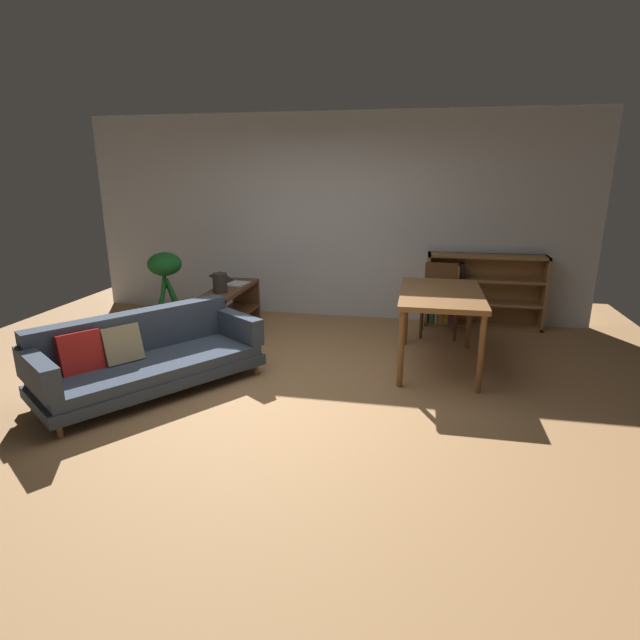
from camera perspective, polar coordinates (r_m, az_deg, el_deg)
name	(u,v)px	position (r m, az deg, el deg)	size (l,w,h in m)	color
ground_plane	(280,391)	(4.73, -4.58, -7.99)	(8.16, 8.16, 0.00)	#A87A4C
back_wall_panel	(331,218)	(6.97, 1.28, 11.44)	(6.80, 0.10, 2.70)	silver
fabric_couch	(144,356)	(4.94, -19.19, -3.87)	(1.82, 2.10, 0.69)	olive
media_console	(230,312)	(6.31, -10.09, 0.85)	(0.37, 1.22, 0.60)	#56351E
open_laptop	(232,282)	(6.46, -9.95, 4.29)	(0.47, 0.35, 0.12)	silver
desk_speaker	(220,283)	(5.99, -11.22, 4.13)	(0.17, 0.17, 0.23)	#2D2823
potted_floor_plant	(166,281)	(6.67, -16.99, 4.28)	(0.42, 0.42, 0.99)	#9E9389
dining_table	(441,300)	(5.24, 13.48, 2.23)	(0.81, 1.35, 0.79)	brown
dining_chair_near	(440,294)	(6.38, 13.39, 2.89)	(0.45, 0.42, 0.87)	#56351E
bookshelf	(476,291)	(6.87, 17.18, 3.17)	(1.47, 0.29, 0.94)	olive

